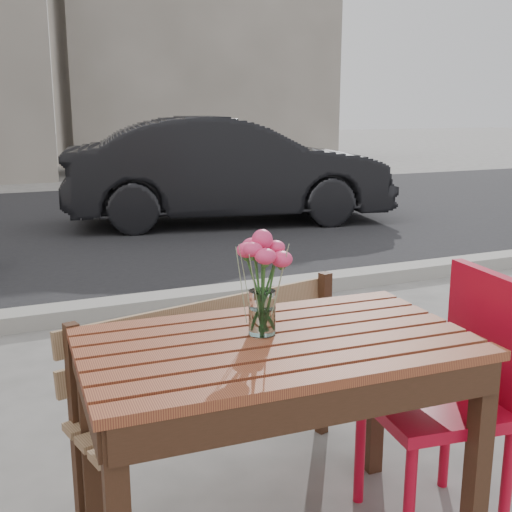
{
  "coord_description": "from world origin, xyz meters",
  "views": [
    {
      "loc": [
        -0.74,
        -1.66,
        1.53
      ],
      "look_at": [
        0.11,
        0.25,
        1.05
      ],
      "focal_mm": 45.0,
      "sensor_mm": 36.0,
      "label": 1
    }
  ],
  "objects_px": {
    "main_table": "(277,375)",
    "parked_car": "(228,170)",
    "red_chair": "(457,382)",
    "main_vase": "(262,270)"
  },
  "relations": [
    {
      "from": "main_vase",
      "to": "parked_car",
      "type": "bearing_deg",
      "value": 69.32
    },
    {
      "from": "main_table",
      "to": "parked_car",
      "type": "distance_m",
      "value": 6.76
    },
    {
      "from": "red_chair",
      "to": "parked_car",
      "type": "bearing_deg",
      "value": 173.35
    },
    {
      "from": "red_chair",
      "to": "parked_car",
      "type": "xyz_separation_m",
      "value": [
        1.67,
        6.45,
        0.16
      ]
    },
    {
      "from": "main_table",
      "to": "red_chair",
      "type": "xyz_separation_m",
      "value": [
        0.68,
        -0.11,
        -0.1
      ]
    },
    {
      "from": "parked_car",
      "to": "main_table",
      "type": "bearing_deg",
      "value": 170.89
    },
    {
      "from": "main_table",
      "to": "parked_car",
      "type": "relative_size",
      "value": 0.3
    },
    {
      "from": "red_chair",
      "to": "main_vase",
      "type": "xyz_separation_m",
      "value": [
        -0.7,
        0.17,
        0.46
      ]
    },
    {
      "from": "main_vase",
      "to": "parked_car",
      "type": "xyz_separation_m",
      "value": [
        2.37,
        6.28,
        -0.3
      ]
    },
    {
      "from": "main_table",
      "to": "red_chair",
      "type": "bearing_deg",
      "value": -5.96
    }
  ]
}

